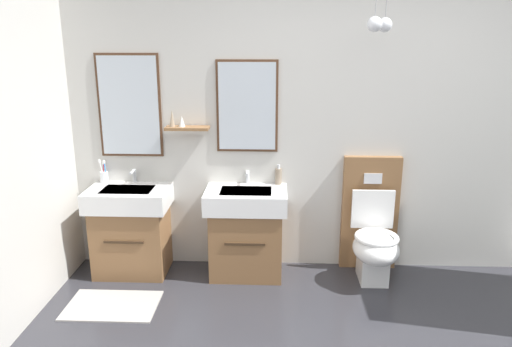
{
  "coord_description": "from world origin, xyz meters",
  "views": [
    {
      "loc": [
        -0.68,
        -2.17,
        1.95
      ],
      "look_at": [
        -0.83,
        1.48,
        0.92
      ],
      "focal_mm": 33.75,
      "sensor_mm": 36.0,
      "label": 1
    }
  ],
  "objects_px": {
    "toilet": "(373,234)",
    "toothbrush_cup": "(104,176)",
    "vanity_sink_left": "(131,228)",
    "soap_dispenser": "(278,176)",
    "vanity_sink_right": "(246,230)"
  },
  "relations": [
    {
      "from": "vanity_sink_left",
      "to": "soap_dispenser",
      "type": "relative_size",
      "value": 4.35
    },
    {
      "from": "vanity_sink_left",
      "to": "vanity_sink_right",
      "type": "distance_m",
      "value": 0.98
    },
    {
      "from": "vanity_sink_left",
      "to": "vanity_sink_right",
      "type": "height_order",
      "value": "same"
    },
    {
      "from": "toilet",
      "to": "vanity_sink_right",
      "type": "bearing_deg",
      "value": 179.79
    },
    {
      "from": "vanity_sink_right",
      "to": "soap_dispenser",
      "type": "relative_size",
      "value": 4.35
    },
    {
      "from": "toilet",
      "to": "toothbrush_cup",
      "type": "height_order",
      "value": "toilet"
    },
    {
      "from": "toothbrush_cup",
      "to": "toilet",
      "type": "bearing_deg",
      "value": -4.02
    },
    {
      "from": "vanity_sink_left",
      "to": "toilet",
      "type": "distance_m",
      "value": 2.03
    },
    {
      "from": "vanity_sink_left",
      "to": "soap_dispenser",
      "type": "height_order",
      "value": "soap_dispenser"
    },
    {
      "from": "soap_dispenser",
      "to": "vanity_sink_left",
      "type": "bearing_deg",
      "value": -172.36
    },
    {
      "from": "vanity_sink_left",
      "to": "soap_dispenser",
      "type": "xyz_separation_m",
      "value": [
        1.25,
        0.17,
        0.43
      ]
    },
    {
      "from": "vanity_sink_left",
      "to": "toilet",
      "type": "xyz_separation_m",
      "value": [
        2.03,
        -0.0,
        -0.02
      ]
    },
    {
      "from": "vanity_sink_right",
      "to": "toilet",
      "type": "height_order",
      "value": "toilet"
    },
    {
      "from": "vanity_sink_right",
      "to": "soap_dispenser",
      "type": "xyz_separation_m",
      "value": [
        0.27,
        0.17,
        0.43
      ]
    },
    {
      "from": "toilet",
      "to": "soap_dispenser",
      "type": "relative_size",
      "value": 5.8
    }
  ]
}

